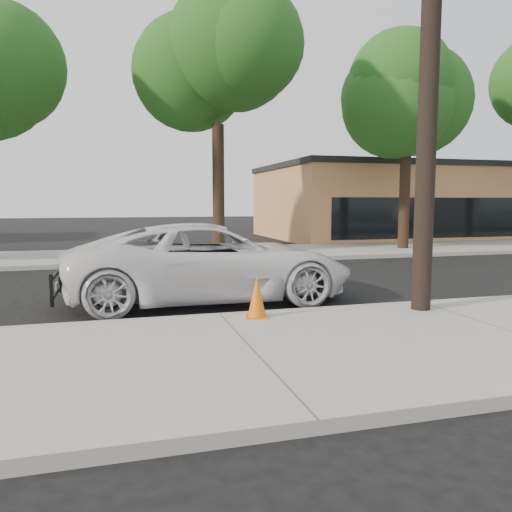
{
  "coord_description": "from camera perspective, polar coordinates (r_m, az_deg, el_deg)",
  "views": [
    {
      "loc": [
        -1.69,
        -10.46,
        2.09
      ],
      "look_at": [
        1.02,
        -0.82,
        1.0
      ],
      "focal_mm": 35.0,
      "sensor_mm": 36.0,
      "label": 1
    }
  ],
  "objects": [
    {
      "name": "ground",
      "position": [
        10.8,
        -6.42,
        -4.99
      ],
      "size": [
        120.0,
        120.0,
        0.0
      ],
      "primitive_type": "plane",
      "color": "black",
      "rests_on": "ground"
    },
    {
      "name": "near_sidewalk",
      "position": [
        6.7,
        -0.33,
        -11.3
      ],
      "size": [
        90.0,
        4.4,
        0.15
      ],
      "primitive_type": "cube",
      "color": "gray",
      "rests_on": "ground"
    },
    {
      "name": "far_sidewalk",
      "position": [
        19.14,
        -10.55,
        0.06
      ],
      "size": [
        90.0,
        5.0,
        0.15
      ],
      "primitive_type": "cube",
      "color": "gray",
      "rests_on": "ground"
    },
    {
      "name": "curb_near",
      "position": [
        8.76,
        -4.18,
        -7.1
      ],
      "size": [
        90.0,
        0.12,
        0.16
      ],
      "primitive_type": "cube",
      "color": "#9E9B93",
      "rests_on": "ground"
    },
    {
      "name": "building_main",
      "position": [
        31.83,
        18.15,
        5.74
      ],
      "size": [
        18.0,
        10.0,
        4.0
      ],
      "primitive_type": "cube",
      "color": "#BC7E4E",
      "rests_on": "ground"
    },
    {
      "name": "utility_pole",
      "position": [
        9.75,
        19.27,
        21.4
      ],
      "size": [
        1.4,
        0.34,
        9.0
      ],
      "color": "black",
      "rests_on": "near_sidewalk"
    },
    {
      "name": "tree_c",
      "position": [
        19.13,
        -3.65,
        20.79
      ],
      "size": [
        4.96,
        4.8,
        9.55
      ],
      "color": "black",
      "rests_on": "far_sidewalk"
    },
    {
      "name": "tree_d",
      "position": [
        22.33,
        17.6,
        16.97
      ],
      "size": [
        4.5,
        4.35,
        8.75
      ],
      "color": "black",
      "rests_on": "far_sidewalk"
    },
    {
      "name": "police_cruiser",
      "position": [
        10.54,
        -5.15,
        -0.71
      ],
      "size": [
        5.94,
        2.75,
        1.65
      ],
      "primitive_type": "imported",
      "rotation": [
        0.0,
        0.0,
        1.57
      ],
      "color": "silver",
      "rests_on": "ground"
    },
    {
      "name": "traffic_cone",
      "position": [
        8.42,
        0.09,
        -4.75
      ],
      "size": [
        0.43,
        0.43,
        0.7
      ],
      "rotation": [
        0.0,
        0.0,
        -0.21
      ],
      "color": "#DA620B",
      "rests_on": "near_sidewalk"
    }
  ]
}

